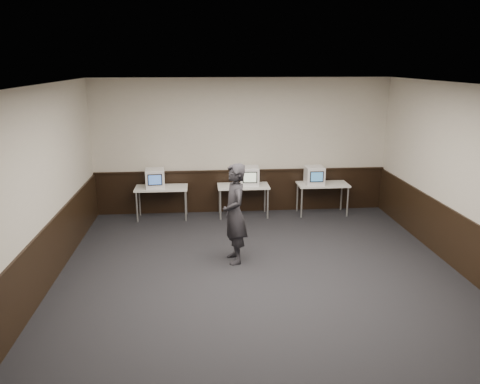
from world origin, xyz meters
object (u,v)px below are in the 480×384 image
at_px(emac_left, 155,178).
at_px(person, 235,214).
at_px(emac_center, 250,176).
at_px(desk_center, 243,188).
at_px(desk_left, 162,190).
at_px(desk_right, 323,186).
at_px(emac_right, 314,175).

relative_size(emac_left, person, 0.27).
bearing_deg(emac_center, desk_center, -171.71).
relative_size(desk_left, emac_center, 2.41).
bearing_deg(desk_left, desk_right, 0.00).
bearing_deg(desk_center, person, -98.62).
xyz_separation_m(emac_left, emac_right, (3.71, -0.02, -0.00)).
bearing_deg(emac_left, emac_center, -3.74).
bearing_deg(emac_left, person, -61.99).
height_order(desk_left, emac_left, emac_left).
bearing_deg(emac_right, person, -129.39).
height_order(desk_right, emac_center, emac_center).
bearing_deg(person, desk_left, -159.35).
xyz_separation_m(desk_center, desk_right, (1.90, 0.00, 0.00)).
bearing_deg(desk_left, emac_right, -0.54).
height_order(desk_center, emac_left, emac_left).
height_order(emac_left, person, person).
bearing_deg(desk_center, emac_center, 4.27).
height_order(desk_right, person, person).
xyz_separation_m(desk_right, emac_right, (-0.22, -0.03, 0.28)).
bearing_deg(desk_center, desk_right, 0.00).
bearing_deg(person, emac_center, 158.64).
height_order(emac_left, emac_right, emac_left).
bearing_deg(emac_center, emac_left, -175.21).
bearing_deg(desk_left, emac_left, -172.22).
relative_size(desk_center, emac_center, 2.41).
bearing_deg(desk_center, desk_left, 180.00).
distance_m(desk_right, emac_right, 0.36).
relative_size(desk_center, desk_right, 1.00).
relative_size(desk_left, emac_right, 2.59).
xyz_separation_m(desk_center, person, (-0.39, -2.59, 0.24)).
xyz_separation_m(desk_center, emac_left, (-2.03, -0.02, 0.29)).
bearing_deg(desk_right, desk_center, 180.00).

